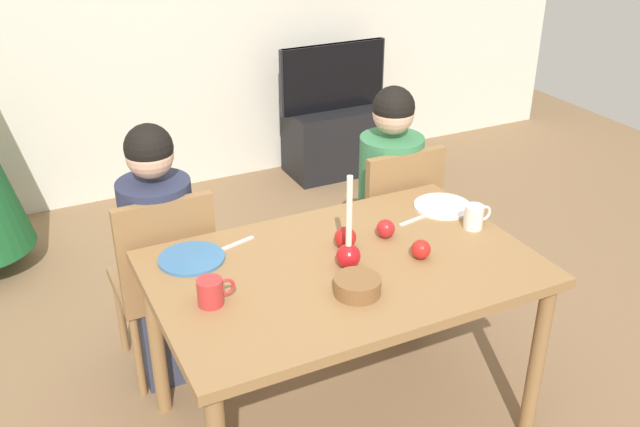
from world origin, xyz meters
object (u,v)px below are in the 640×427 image
(dining_table, at_px, (344,284))
(person_right_child, at_px, (389,207))
(apple_by_left_plate, at_px, (345,238))
(apple_by_right_mug, at_px, (421,249))
(tv, at_px, (333,77))
(plate_left, at_px, (192,258))
(plate_right, at_px, (443,206))
(bowl_walnuts, at_px, (357,286))
(chair_left, at_px, (165,275))
(candle_centerpiece, at_px, (348,249))
(tv_stand, at_px, (333,141))
(mug_right, at_px, (474,217))
(person_left_child, at_px, (162,259))
(mug_left, at_px, (211,292))
(chair_right, at_px, (392,221))
(apple_near_candle, at_px, (386,229))

(dining_table, xyz_separation_m, person_right_child, (0.59, 0.64, -0.10))
(apple_by_left_plate, xyz_separation_m, apple_by_right_mug, (0.21, -0.20, -0.01))
(tv, distance_m, plate_left, 2.59)
(plate_right, xyz_separation_m, bowl_walnuts, (-0.65, -0.42, 0.02))
(apple_by_left_plate, bearing_deg, chair_left, 140.24)
(candle_centerpiece, relative_size, plate_left, 1.47)
(tv_stand, bearing_deg, mug_right, -103.00)
(tv, xyz_separation_m, plate_left, (-1.62, -2.02, 0.05))
(person_left_child, bearing_deg, mug_left, -88.88)
(chair_left, distance_m, apple_by_right_mug, 1.10)
(person_right_child, distance_m, bowl_walnuts, 1.06)
(tv_stand, bearing_deg, plate_right, -104.42)
(person_right_child, bearing_deg, chair_right, -90.00)
(plate_left, xyz_separation_m, apple_near_candle, (0.74, -0.17, 0.03))
(dining_table, height_order, mug_left, mug_left)
(person_left_child, height_order, person_right_child, same)
(mug_left, bearing_deg, plate_left, 85.68)
(dining_table, xyz_separation_m, candle_centerpiece, (0.01, -0.02, 0.16))
(apple_by_right_mug, bearing_deg, plate_right, 44.53)
(dining_table, relative_size, chair_right, 1.56)
(candle_centerpiece, bearing_deg, bowl_walnuts, -108.02)
(dining_table, height_order, apple_by_right_mug, apple_by_right_mug)
(plate_right, height_order, apple_near_candle, apple_near_candle)
(person_right_child, distance_m, plate_right, 0.45)
(plate_right, distance_m, apple_by_left_plate, 0.55)
(tv, distance_m, bowl_walnuts, 2.75)
(chair_right, relative_size, mug_left, 6.78)
(dining_table, relative_size, tv_stand, 2.19)
(chair_left, xyz_separation_m, apple_near_candle, (0.77, -0.49, 0.28))
(dining_table, height_order, plate_left, plate_left)
(apple_near_candle, bearing_deg, mug_right, -13.92)
(plate_right, relative_size, apple_near_candle, 3.33)
(chair_right, relative_size, tv, 1.14)
(mug_right, bearing_deg, chair_left, 152.85)
(person_right_child, height_order, bowl_walnuts, person_right_child)
(tv, bearing_deg, chair_right, -107.79)
(tv, bearing_deg, mug_left, -125.26)
(chair_left, bearing_deg, chair_right, 0.00)
(chair_left, relative_size, bowl_walnuts, 5.49)
(person_left_child, xyz_separation_m, bowl_walnuts, (0.48, -0.83, 0.21))
(candle_centerpiece, bearing_deg, chair_left, 130.58)
(mug_right, bearing_deg, plate_left, 166.91)
(person_right_child, bearing_deg, dining_table, -132.51)
(person_left_child, xyz_separation_m, tv_stand, (1.66, 1.66, -0.33))
(chair_left, bearing_deg, plate_left, -83.64)
(person_left_child, relative_size, tv, 1.48)
(chair_left, bearing_deg, apple_near_candle, -32.46)
(plate_left, bearing_deg, apple_near_candle, -12.68)
(tv, height_order, apple_by_right_mug, tv)
(plate_left, height_order, mug_right, mug_right)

